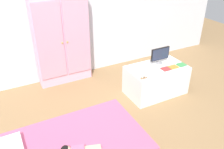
# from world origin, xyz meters

# --- Properties ---
(ground_plane) EXTENTS (10.00, 10.00, 0.02)m
(ground_plane) POSITION_xyz_m (0.00, 0.00, -0.01)
(ground_plane) COLOR #99754C
(wardrobe) EXTENTS (0.85, 0.26, 1.44)m
(wardrobe) POSITION_xyz_m (0.00, 1.41, 0.72)
(wardrobe) COLOR #EFADCC
(wardrobe) RESTS_ON ground_plane
(tv_stand) EXTENTS (0.88, 0.52, 0.44)m
(tv_stand) POSITION_xyz_m (1.10, 0.41, 0.22)
(tv_stand) COLOR white
(tv_stand) RESTS_ON ground_plane
(tv_monitor) EXTENTS (0.31, 0.10, 0.25)m
(tv_monitor) POSITION_xyz_m (1.21, 0.50, 0.59)
(tv_monitor) COLOR #99999E
(tv_monitor) RESTS_ON tv_stand
(rocking_horse_toy) EXTENTS (0.09, 0.04, 0.11)m
(rocking_horse_toy) POSITION_xyz_m (0.75, 0.23, 0.50)
(rocking_horse_toy) COLOR #8E6642
(rocking_horse_toy) RESTS_ON tv_stand
(book_red) EXTENTS (0.12, 0.11, 0.01)m
(book_red) POSITION_xyz_m (1.17, 0.29, 0.45)
(book_red) COLOR #CC3838
(book_red) RESTS_ON tv_stand
(book_orange) EXTENTS (0.15, 0.10, 0.01)m
(book_orange) POSITION_xyz_m (1.30, 0.29, 0.45)
(book_orange) COLOR orange
(book_orange) RESTS_ON tv_stand
(book_green) EXTENTS (0.13, 0.10, 0.01)m
(book_green) POSITION_xyz_m (1.46, 0.29, 0.45)
(book_green) COLOR #429E51
(book_green) RESTS_ON tv_stand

